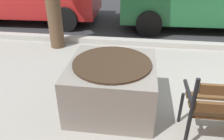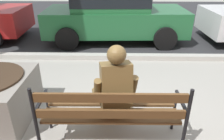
% 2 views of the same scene
% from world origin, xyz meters
% --- Properties ---
extents(street_surface, '(60.00, 9.00, 0.01)m').
position_xyz_m(street_surface, '(0.00, 7.50, 0.00)').
color(street_surface, '#2D2D30').
rests_on(street_surface, ground).
extents(curb_stone, '(60.00, 0.20, 0.12)m').
position_xyz_m(curb_stone, '(0.00, 2.90, 0.06)').
color(curb_stone, '#B2AFA8').
rests_on(curb_stone, ground).
extents(concrete_planter, '(1.16, 1.16, 0.72)m').
position_xyz_m(concrete_planter, '(-2.05, 0.56, 0.36)').
color(concrete_planter, gray).
rests_on(concrete_planter, ground).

